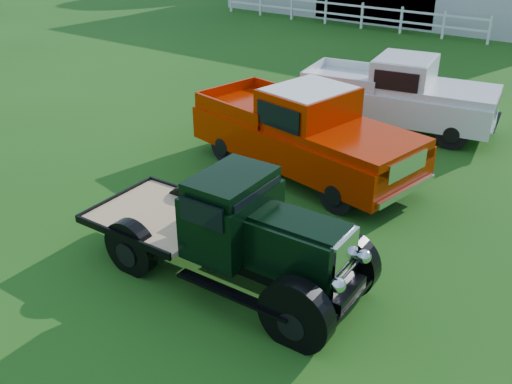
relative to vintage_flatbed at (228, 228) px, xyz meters
The scene contains 5 objects.
ground 1.05m from the vintage_flatbed, 167.98° to the right, with size 120.00×120.00×0.00m, color #15410E.
fence_rail 21.63m from the vintage_flatbed, 112.99° to the left, with size 14.20×0.16×1.20m, color white, non-canonical shape.
vintage_flatbed is the anchor object (origin of this frame).
red_pickup 4.36m from the vintage_flatbed, 105.46° to the left, with size 5.57×2.14×2.03m, color #B21E00, non-canonical shape.
white_pickup 8.15m from the vintage_flatbed, 94.32° to the left, with size 5.20×2.01×1.91m, color silver, non-canonical shape.
Camera 1 is at (5.32, -5.94, 5.57)m, focal length 40.00 mm.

